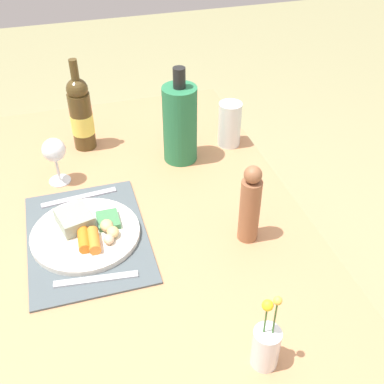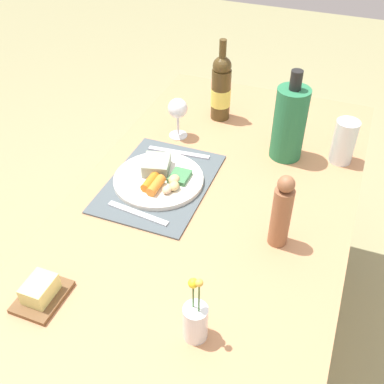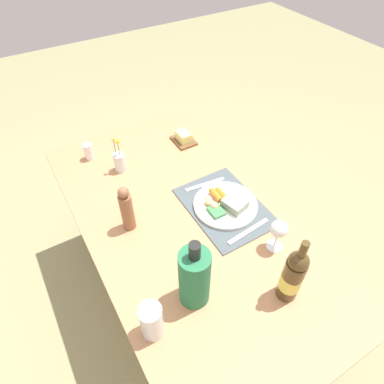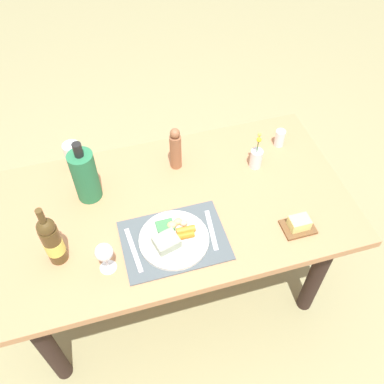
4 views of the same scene
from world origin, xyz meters
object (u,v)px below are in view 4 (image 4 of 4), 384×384
object	(u,v)px
cooler_bottle	(85,176)
wine_glass	(104,253)
flower_vase	(256,158)
butter_dish	(299,225)
dining_table	(172,222)
knife	(211,230)
wine_bottle	(52,241)
salt_shaker	(280,138)
fork	(134,250)
water_tumbler	(75,159)
dinner_plate	(173,238)
pepper_mill	(176,149)

from	to	relation	value
cooler_bottle	wine_glass	bearing A→B (deg)	-87.19
flower_vase	butter_dish	bearing A→B (deg)	-84.06
flower_vase	butter_dish	xyz separation A→B (m)	(0.04, -0.37, -0.03)
dining_table	knife	xyz separation A→B (m)	(0.12, -0.17, 0.12)
flower_vase	wine_bottle	distance (m)	0.94
knife	salt_shaker	xyz separation A→B (m)	(0.46, 0.39, 0.03)
fork	dining_table	bearing A→B (deg)	37.07
water_tumbler	salt_shaker	bearing A→B (deg)	-6.64
dining_table	flower_vase	distance (m)	0.47
dining_table	butter_dish	xyz separation A→B (m)	(0.46, -0.25, 0.14)
fork	knife	xyz separation A→B (m)	(0.32, 0.01, 0.00)
fork	salt_shaker	world-z (taller)	salt_shaker
fork	wine_bottle	xyz separation A→B (m)	(-0.28, 0.05, 0.11)
flower_vase	cooler_bottle	distance (m)	0.75
dinner_plate	flower_vase	bearing A→B (deg)	32.53
wine_bottle	water_tumbler	bearing A→B (deg)	75.38
flower_vase	fork	bearing A→B (deg)	-154.56
dining_table	dinner_plate	world-z (taller)	dinner_plate
wine_bottle	pepper_mill	xyz separation A→B (m)	(0.56, 0.35, -0.01)
knife	flower_vase	size ratio (longest dim) A/B	1.01
cooler_bottle	water_tumbler	distance (m)	0.19
dinner_plate	pepper_mill	size ratio (longest dim) A/B	1.26
salt_shaker	wine_bottle	size ratio (longest dim) A/B	0.29
flower_vase	wine_glass	xyz separation A→B (m)	(-0.73, -0.34, 0.05)
wine_bottle	salt_shaker	bearing A→B (deg)	17.99
wine_glass	salt_shaker	size ratio (longest dim) A/B	1.69
salt_shaker	dinner_plate	bearing A→B (deg)	-147.64
dinner_plate	flower_vase	xyz separation A→B (m)	(0.46, 0.29, 0.03)
knife	wine_bottle	distance (m)	0.61
salt_shaker	dining_table	bearing A→B (deg)	-159.56
dining_table	pepper_mill	size ratio (longest dim) A/B	6.93
fork	wine_bottle	distance (m)	0.30
fork	flower_vase	xyz separation A→B (m)	(0.62, 0.30, 0.05)
fork	pepper_mill	xyz separation A→B (m)	(0.28, 0.40, 0.10)
knife	pepper_mill	world-z (taller)	pepper_mill
knife	water_tumbler	world-z (taller)	water_tumbler
water_tumbler	cooler_bottle	bearing A→B (deg)	-78.13
butter_dish	cooler_bottle	distance (m)	0.89
flower_vase	wine_bottle	size ratio (longest dim) A/B	0.65
dinner_plate	water_tumbler	world-z (taller)	water_tumbler
wine_glass	pepper_mill	bearing A→B (deg)	49.27
cooler_bottle	salt_shaker	bearing A→B (deg)	4.11
water_tumbler	wine_bottle	bearing A→B (deg)	-104.62
cooler_bottle	fork	bearing A→B (deg)	-69.34
wine_bottle	pepper_mill	size ratio (longest dim) A/B	1.36
salt_shaker	cooler_bottle	size ratio (longest dim) A/B	0.28
dinner_plate	cooler_bottle	world-z (taller)	cooler_bottle
fork	cooler_bottle	world-z (taller)	cooler_bottle
knife	flower_vase	xyz separation A→B (m)	(0.30, 0.29, 0.05)
cooler_bottle	butter_dish	bearing A→B (deg)	-27.39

